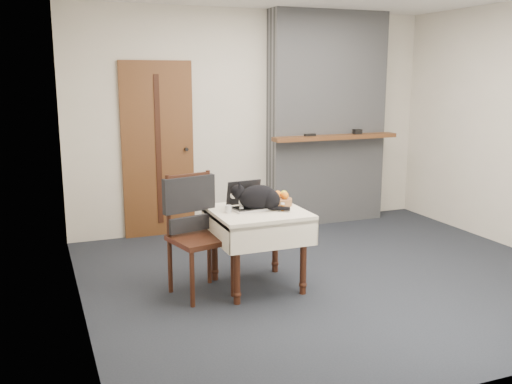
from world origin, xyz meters
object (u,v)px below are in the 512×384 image
cat (259,198)px  fruit_basket (280,200)px  cream_jar (228,209)px  pill_bottle (283,207)px  chair (194,217)px  side_table (257,223)px  laptop (248,202)px  door (158,150)px

cat → fruit_basket: cat is taller
cream_jar → pill_bottle: pill_bottle is taller
chair → side_table: bearing=-25.6°
cat → pill_bottle: 0.22m
laptop → pill_bottle: bearing=-46.0°
door → laptop: 1.93m
side_table → cream_jar: size_ratio=12.12×
door → cream_jar: 2.00m
laptop → door: bearing=95.1°
laptop → cat: (0.07, -0.08, 0.05)m
fruit_basket → chair: 0.79m
cream_jar → fruit_basket: 0.53m
fruit_basket → chair: bearing=178.7°
laptop → pill_bottle: (0.24, -0.20, -0.02)m
door → chair: (-0.10, -1.86, -0.34)m
laptop → chair: size_ratio=0.34×
side_table → fruit_basket: bearing=20.9°
cat → chair: (-0.55, 0.11, -0.15)m
pill_bottle → chair: 0.76m
door → laptop: door is taller
cream_jar → fruit_basket: size_ratio=0.29×
fruit_basket → side_table: bearing=-159.1°
door → cream_jar: size_ratio=31.08×
pill_bottle → fruit_basket: size_ratio=0.32×
laptop → cat: bearing=-54.0°
door → chair: door is taller
door → chair: bearing=-92.9°
laptop → cream_jar: size_ratio=5.42×
laptop → cream_jar: laptop is taller
cream_jar → chair: bearing=156.4°
door → laptop: bearing=-78.5°
cat → chair: 0.58m
side_table → laptop: bearing=123.4°
cream_jar → pill_bottle: 0.47m
door → fruit_basket: bearing=-69.8°
laptop → cream_jar: 0.23m
cream_jar → chair: size_ratio=0.06×
door → cat: door is taller
pill_bottle → chair: size_ratio=0.07×
side_table → cream_jar: cream_jar is taller
laptop → pill_bottle: 0.32m
pill_bottle → chair: chair is taller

